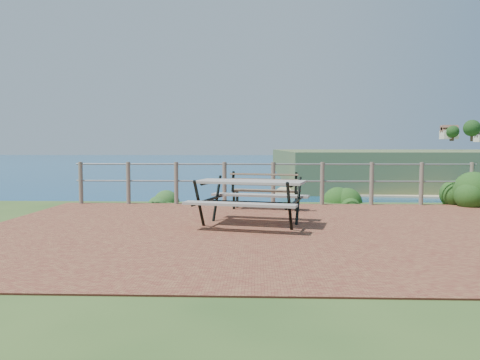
% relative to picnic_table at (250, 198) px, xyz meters
% --- Properties ---
extents(ground, '(10.00, 7.00, 0.12)m').
position_rel_picnic_table_xyz_m(ground, '(0.50, -0.37, -0.49)').
color(ground, brown).
rests_on(ground, ground).
extents(ocean, '(1200.00, 1200.00, 0.00)m').
position_rel_picnic_table_xyz_m(ocean, '(0.50, 199.63, -0.49)').
color(ocean, '#165E84').
rests_on(ocean, ground).
extents(safety_railing, '(9.40, 0.10, 1.00)m').
position_rel_picnic_table_xyz_m(safety_railing, '(0.50, 2.98, 0.08)').
color(safety_railing, '#6B5B4C').
rests_on(safety_railing, ground).
extents(picnic_table, '(1.96, 1.56, 0.77)m').
position_rel_picnic_table_xyz_m(picnic_table, '(0.00, 0.00, 0.00)').
color(picnic_table, gray).
rests_on(picnic_table, ground).
extents(park_bench, '(1.52, 0.69, 0.83)m').
position_rel_picnic_table_xyz_m(park_bench, '(0.31, 2.08, 0.06)').
color(park_bench, brown).
rests_on(park_bench, ground).
extents(shrub_right_edge, '(1.03, 1.03, 1.47)m').
position_rel_picnic_table_xyz_m(shrub_right_edge, '(5.09, 3.06, -0.49)').
color(shrub_right_edge, '#164214').
rests_on(shrub_right_edge, ground).
extents(shrub_lip_west, '(0.67, 0.67, 0.37)m').
position_rel_picnic_table_xyz_m(shrub_lip_west, '(-2.31, 3.44, -0.49)').
color(shrub_lip_west, '#1B481E').
rests_on(shrub_lip_west, ground).
extents(shrub_lip_east, '(0.77, 0.77, 0.51)m').
position_rel_picnic_table_xyz_m(shrub_lip_east, '(2.36, 3.57, -0.49)').
color(shrub_lip_east, '#164214').
rests_on(shrub_lip_east, ground).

